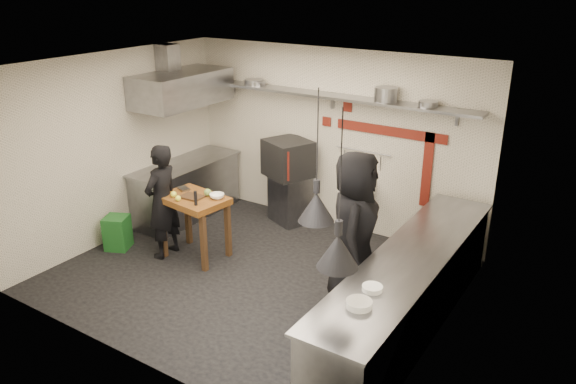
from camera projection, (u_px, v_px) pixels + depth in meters
The scene contains 47 objects.
floor at pixel (255, 276), 7.57m from camera, with size 5.00×5.00×0.00m, color black.
ceiling at pixel (249, 66), 6.55m from camera, with size 5.00×5.00×0.00m, color beige.
wall_back at pixel (332, 140), 8.70m from camera, with size 5.00×0.04×2.80m, color silver.
wall_front at pixel (123, 241), 5.42m from camera, with size 5.00×0.04×2.80m, color silver.
wall_left at pixel (116, 147), 8.32m from camera, with size 0.04×4.20×2.80m, color silver.
wall_right at pixel (447, 224), 5.79m from camera, with size 0.04×4.20×2.80m, color silver.
red_band_horiz at pixel (390, 131), 8.10m from camera, with size 1.70×0.02×0.14m, color maroon.
red_band_vert at pixel (427, 170), 7.97m from camera, with size 0.14×0.02×1.10m, color maroon.
red_tile_a at pixel (348, 107), 8.36m from camera, with size 0.14×0.02×0.14m, color maroon.
red_tile_b at pixel (327, 121), 8.63m from camera, with size 0.14×0.02×0.14m, color maroon.
back_shelf at pixel (328, 96), 8.30m from camera, with size 4.60×0.34×0.04m, color slate.
shelf_bracket_left at pixel (233, 87), 9.41m from camera, with size 0.04×0.06×0.24m, color slate.
shelf_bracket_mid at pixel (333, 101), 8.45m from camera, with size 0.04×0.06×0.24m, color slate.
shelf_bracket_right at pixel (458, 117), 7.49m from camera, with size 0.04×0.06×0.24m, color slate.
pan_far_left at pixel (254, 82), 8.96m from camera, with size 0.31×0.31×0.09m, color slate.
pan_mid_left at pixel (258, 83), 8.92m from camera, with size 0.25×0.25×0.07m, color slate.
stock_pot at pixel (386, 94), 7.79m from camera, with size 0.32×0.32×0.20m, color slate.
pan_right at pixel (428, 104), 7.50m from camera, with size 0.26×0.26×0.08m, color slate.
oven_stand at pixel (291, 198), 9.13m from camera, with size 0.60×0.54×0.80m, color slate.
combi_oven at pixel (288, 158), 8.83m from camera, with size 0.66×0.62×0.58m, color black.
oven_door at pixel (280, 162), 8.64m from camera, with size 0.49×0.03×0.46m, color maroon.
oven_glass at pixel (277, 163), 8.64m from camera, with size 0.33×0.01×0.34m, color black.
hand_sink at pixel (357, 187), 8.51m from camera, with size 0.46×0.34×0.22m, color white.
sink_tap at pixel (358, 176), 8.44m from camera, with size 0.03×0.03×0.14m, color slate.
sink_drain at pixel (355, 215), 8.63m from camera, with size 0.06×0.06×0.66m, color slate.
utensil_rail at pixel (363, 151), 8.42m from camera, with size 0.02×0.02×0.90m, color slate.
counter_right at pixel (408, 293), 6.32m from camera, with size 0.70×3.80×0.90m, color slate.
counter_right_top at pixel (411, 257), 6.15m from camera, with size 0.76×3.90×0.03m, color slate.
plate_stack at pixel (359, 304), 5.18m from camera, with size 0.25×0.25×0.07m, color white.
small_bowl_right at pixel (372, 288), 5.46m from camera, with size 0.20×0.20×0.05m, color white.
counter_left at pixel (187, 190), 9.31m from camera, with size 0.70×1.90×0.90m, color slate.
counter_left_top at pixel (185, 163), 9.14m from camera, with size 0.76×2.00×0.03m, color slate.
extractor_hood at pixel (182, 88), 8.67m from camera, with size 0.78×1.60×0.50m, color slate.
hood_duct at pixel (168, 61), 8.65m from camera, with size 0.28×0.28×0.50m, color slate.
green_bin at pixel (117, 233), 8.25m from camera, with size 0.33×0.33×0.50m, color #1B5C21.
prep_table at pixel (195, 227), 7.94m from camera, with size 0.92×0.64×0.92m, color brown, non-canonical shape.
cutting_board at pixel (192, 197), 7.74m from camera, with size 0.31×0.22×0.03m, color #432C19.
pepper_mill at pixel (196, 198), 7.46m from camera, with size 0.04×0.04×0.20m, color black.
lemon_a at pixel (174, 194), 7.75m from camera, with size 0.09×0.09×0.09m, color #F2FF3C.
lemon_b at pixel (178, 198), 7.62m from camera, with size 0.08×0.08×0.08m, color #F2FF3C.
veg_ball at pixel (208, 192), 7.79m from camera, with size 0.10×0.10×0.10m, color olive.
steel_tray at pixel (184, 189), 8.02m from camera, with size 0.19×0.12×0.03m, color slate.
bowl at pixel (217, 196), 7.71m from camera, with size 0.20×0.20×0.06m, color white.
heat_lamp_near at pixel (317, 157), 5.58m from camera, with size 0.38×0.38×1.39m, color black, non-canonical shape.
heat_lamp_far at pixel (340, 191), 4.82m from camera, with size 0.39×0.39×1.47m, color black, non-canonical shape.
chef_left at pixel (162, 202), 7.85m from camera, with size 0.60×0.40×1.65m, color black.
chef_right at pixel (354, 229), 6.69m from camera, with size 0.94×0.61×1.93m, color black.
Camera 1 is at (3.99, -5.32, 3.82)m, focal length 35.00 mm.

